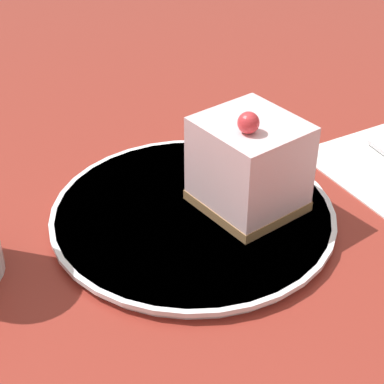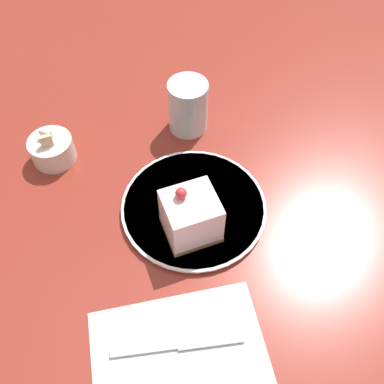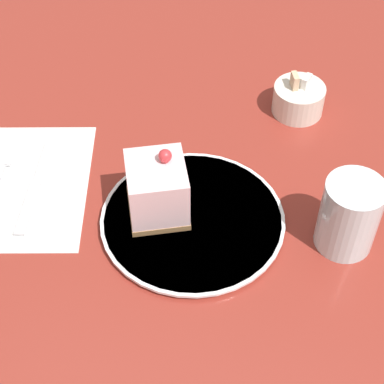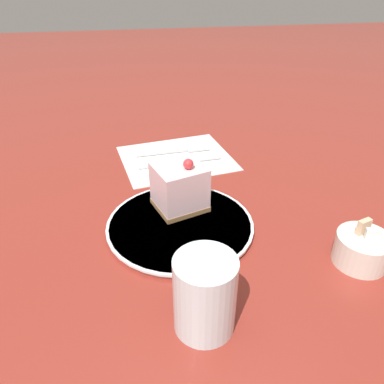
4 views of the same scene
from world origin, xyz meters
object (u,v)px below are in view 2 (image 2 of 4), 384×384
plate (192,209)px  cake_slice (191,216)px  knife (190,344)px  drinking_glass (186,107)px  sugar_bowl (52,149)px

plate → cake_slice: cake_slice is taller
knife → drinking_glass: 0.41m
plate → drinking_glass: size_ratio=2.38×
plate → cake_slice: (-0.04, 0.00, 0.04)m
sugar_bowl → drinking_glass: 0.25m
drinking_glass → knife: bearing=178.3°
plate → knife: bearing=176.3°
knife → sugar_bowl: 0.40m
cake_slice → knife: 0.18m
plate → cake_slice: bearing=174.0°
knife → drinking_glass: (0.40, -0.01, 0.04)m
plate → sugar_bowl: bearing=61.8°
sugar_bowl → drinking_glass: (0.07, -0.23, 0.03)m
cake_slice → drinking_glass: cake_slice is taller
plate → drinking_glass: 0.20m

